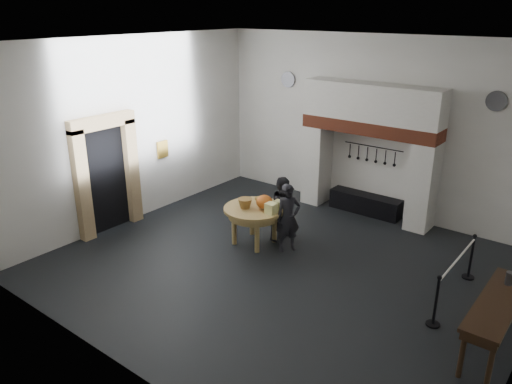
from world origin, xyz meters
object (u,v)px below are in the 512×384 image
Objects in this scene: work_table at (254,209)px; barrier_post_near at (436,302)px; visitor_near at (288,218)px; iron_range at (365,204)px; visitor_far at (284,209)px; barrier_post_far at (471,258)px; side_table at (498,302)px.

work_table is 4.41m from barrier_post_near.
work_table is at bearing 137.95° from visitor_near.
visitor_far is (-0.80, -2.61, 0.50)m from iron_range.
iron_range is 3.65m from barrier_post_far.
visitor_far is 0.68× the size of side_table.
side_table and barrier_post_near have the same top height.
barrier_post_near is 1.00× the size of barrier_post_far.
visitor_near reaches higher than side_table.
barrier_post_far is at bearing 17.72° from work_table.
visitor_far is 1.67× the size of barrier_post_far.
side_table and barrier_post_far have the same top height.
visitor_far reaches higher than work_table.
visitor_near reaches higher than iron_range.
visitor_far is at bearing 165.18° from side_table.
side_table is 1.03m from barrier_post_near.
iron_range is 2.11× the size of barrier_post_near.
side_table is at bearing -7.58° from work_table.
barrier_post_far is at bearing -37.25° from visitor_near.
visitor_far reaches higher than barrier_post_far.
side_table is at bearing -102.22° from visitor_far.
iron_range is 1.24× the size of visitor_near.
barrier_post_near is at bearing -104.30° from visitor_far.
barrier_post_far is (4.35, 1.39, -0.39)m from work_table.
barrier_post_near is at bearing -50.28° from iron_range.
visitor_far is (0.39, 0.59, -0.09)m from work_table.
work_table is 0.63× the size of side_table.
side_table is (4.10, -3.90, 0.62)m from iron_range.
visitor_far is at bearing -106.97° from iron_range.
visitor_far is at bearing 79.18° from visitor_near.
visitor_far reaches higher than side_table.
barrier_post_near reaches higher than work_table.
barrier_post_near is (4.35, -0.61, -0.39)m from work_table.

